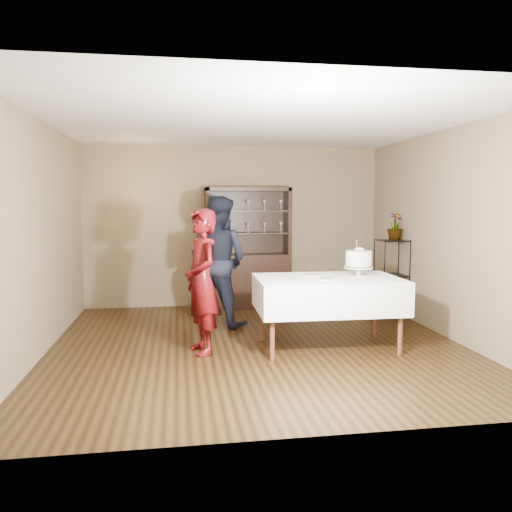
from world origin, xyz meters
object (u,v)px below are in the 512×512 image
at_px(cake, 359,260).
at_px(plant_etagere, 391,275).
at_px(china_hutch, 248,268).
at_px(woman, 202,281).
at_px(cake_table, 328,294).
at_px(man, 218,261).
at_px(potted_plant, 395,226).

bearing_deg(cake, plant_etagere, 52.96).
xyz_separation_m(china_hutch, woman, (-0.88, -2.49, 0.18)).
bearing_deg(china_hutch, cake_table, -76.17).
relative_size(china_hutch, woman, 1.19).
bearing_deg(china_hutch, woman, -109.52).
relative_size(cake_table, man, 0.94).
distance_m(china_hutch, plant_etagere, 2.33).
relative_size(woman, cake, 3.48).
bearing_deg(china_hutch, man, -116.80).
distance_m(cake, potted_plant, 1.77).
relative_size(plant_etagere, man, 0.65).
height_order(man, potted_plant, man).
xyz_separation_m(plant_etagere, cake_table, (-1.46, -1.47, 0.00)).
xyz_separation_m(cake_table, potted_plant, (1.48, 1.43, 0.74)).
bearing_deg(potted_plant, china_hutch, 152.66).
xyz_separation_m(man, potted_plant, (2.69, 0.09, 0.48)).
height_order(cake, potted_plant, potted_plant).
height_order(china_hutch, potted_plant, china_hutch).
relative_size(plant_etagere, cake, 2.48).
relative_size(woman, potted_plant, 3.99).
relative_size(china_hutch, man, 1.08).
distance_m(woman, man, 1.35).
xyz_separation_m(woman, potted_plant, (2.98, 1.40, 0.56)).
height_order(plant_etagere, woman, woman).
distance_m(cake_table, man, 1.83).
height_order(plant_etagere, man, man).
distance_m(man, potted_plant, 2.74).
bearing_deg(plant_etagere, man, -177.41).
bearing_deg(man, china_hutch, -83.45).
bearing_deg(potted_plant, plant_etagere, 121.52).
bearing_deg(cake_table, cake, 9.42).
bearing_deg(potted_plant, cake, -128.29).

